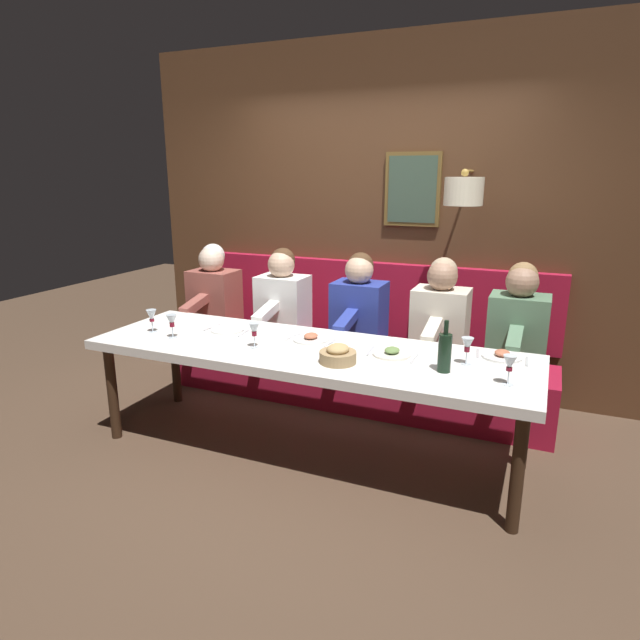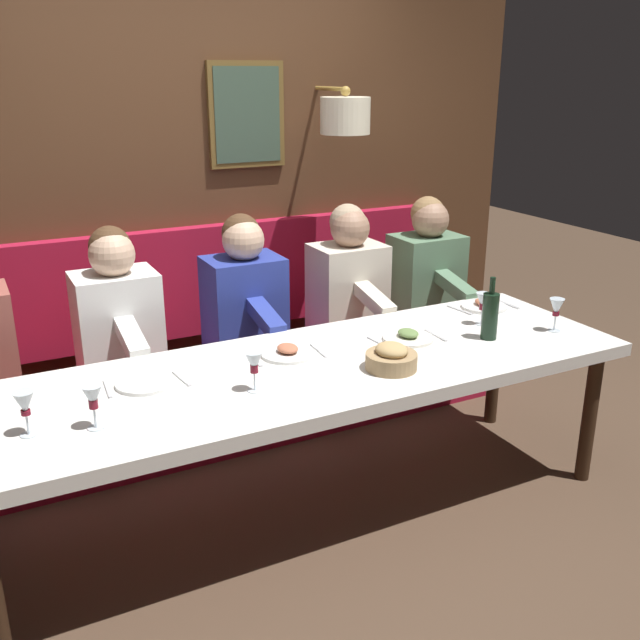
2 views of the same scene
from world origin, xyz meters
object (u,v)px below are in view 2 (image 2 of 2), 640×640
wine_glass_1 (25,405)px  bread_bowl (391,358)px  diner_far (117,312)px  wine_glass_3 (556,308)px  diner_near (348,279)px  wine_glass_0 (483,302)px  dining_table (311,378)px  diner_nearest (427,267)px  wine_bottle (490,315)px  wine_glass_2 (93,399)px  wine_glass_4 (254,364)px  diner_middle (244,294)px

wine_glass_1 → bread_bowl: (-0.08, -1.44, -0.07)m
diner_far → wine_glass_3: size_ratio=4.82×
diner_near → wine_glass_0: (-0.80, -0.31, 0.04)m
bread_bowl → diner_near: bearing=-20.2°
dining_table → diner_nearest: 1.51m
diner_near → diner_far: same height
wine_bottle → wine_glass_2: bearing=92.3°
wine_glass_3 → wine_bottle: bearing=79.6°
diner_far → wine_bottle: 1.80m
dining_table → wine_glass_2: 0.96m
dining_table → bread_bowl: (-0.19, -0.29, 0.11)m
diner_far → wine_glass_2: (-1.05, 0.31, 0.04)m
diner_nearest → wine_glass_2: size_ratio=4.82×
diner_nearest → diner_near: same height
diner_far → diner_near: bearing=-90.0°
dining_table → wine_glass_2: (-0.16, 0.93, 0.17)m
diner_near → wine_glass_0: 0.86m
dining_table → diner_nearest: size_ratio=3.65×
wine_glass_0 → diner_far: bearing=63.7°
wine_bottle → bread_bowl: 0.62m
wine_glass_0 → wine_glass_4: bearing=99.2°
wine_glass_1 → wine_glass_4: same height
diner_near → wine_bottle: diner_near is taller
diner_middle → bread_bowl: 1.10m
wine_glass_1 → wine_glass_2: same height
wine_bottle → dining_table: bearing=84.2°
diner_middle → wine_glass_2: size_ratio=4.82×
wine_glass_3 → wine_glass_4: same height
dining_table → wine_bottle: (-0.09, -0.89, 0.18)m
wine_glass_1 → wine_glass_2: bearing=-104.1°
wine_glass_2 → wine_glass_3: (0.01, -2.18, 0.00)m
diner_nearest → wine_glass_2: diner_nearest is taller
dining_table → wine_glass_3: bearing=-97.1°
diner_middle → wine_glass_3: (-1.04, -1.20, 0.04)m
bread_bowl → diner_middle: bearing=12.7°
wine_glass_2 → diner_nearest: bearing=-64.1°
diner_far → wine_bottle: size_ratio=2.64×
diner_near → bread_bowl: (-1.07, 0.39, -0.03)m
wine_glass_1 → wine_glass_3: 2.40m
wine_bottle → wine_glass_0: bearing=-29.8°
diner_middle → wine_glass_0: (-0.80, -0.95, 0.04)m
dining_table → wine_glass_3: (-0.15, -1.25, 0.17)m
dining_table → wine_glass_3: size_ratio=17.61×
wine_glass_4 → diner_middle: bearing=-19.5°
dining_table → diner_middle: bearing=-2.9°
diner_near → wine_glass_3: 1.18m
wine_bottle → wine_glass_1: bearing=90.5°
diner_nearest → diner_middle: 1.18m
dining_table → bread_bowl: 0.36m
diner_nearest → diner_far: (0.00, 1.85, 0.00)m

